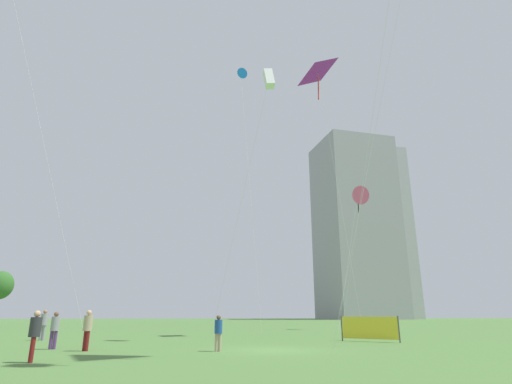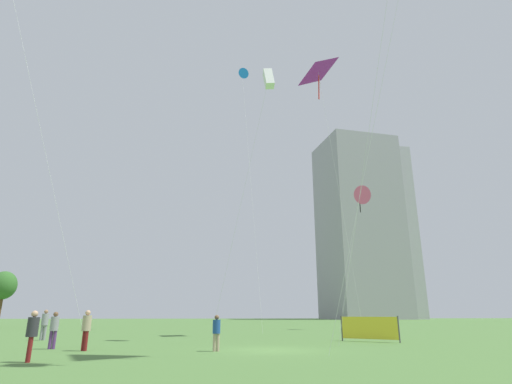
{
  "view_description": "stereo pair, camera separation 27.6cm",
  "coord_description": "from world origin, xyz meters",
  "px_view_note": "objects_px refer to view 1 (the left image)",
  "views": [
    {
      "loc": [
        -3.3,
        -19.53,
        1.58
      ],
      "look_at": [
        0.38,
        8.17,
        10.01
      ],
      "focal_mm": 28.46,
      "sensor_mm": 36.0,
      "label": 1
    },
    {
      "loc": [
        -3.02,
        -19.56,
        1.58
      ],
      "look_at": [
        0.38,
        8.17,
        10.01
      ],
      "focal_mm": 28.46,
      "sensor_mm": 36.0,
      "label": 2
    }
  ],
  "objects_px": {
    "kite_flying_2": "(241,75)",
    "event_banner": "(369,328)",
    "person_standing_3": "(44,323)",
    "person_standing_2": "(55,327)",
    "person_standing_4": "(35,332)",
    "park_tree_0": "(0,286)",
    "kite_flying_3": "(318,73)",
    "distant_highrise_1": "(355,227)",
    "distant_highrise_0": "(373,233)",
    "kite_flying_0": "(358,195)",
    "kite_flying_4": "(269,79)",
    "person_standing_0": "(218,330)",
    "person_standing_1": "(88,327)"
  },
  "relations": [
    {
      "from": "person_standing_3",
      "to": "kite_flying_2",
      "type": "distance_m",
      "value": 36.45
    },
    {
      "from": "kite_flying_2",
      "to": "distant_highrise_1",
      "type": "xyz_separation_m",
      "value": [
        47.95,
        86.49,
        -0.24
      ]
    },
    {
      "from": "person_standing_1",
      "to": "distant_highrise_0",
      "type": "relative_size",
      "value": 0.03
    },
    {
      "from": "kite_flying_4",
      "to": "person_standing_1",
      "type": "bearing_deg",
      "value": -151.04
    },
    {
      "from": "person_standing_2",
      "to": "distant_highrise_1",
      "type": "distance_m",
      "value": 128.02
    },
    {
      "from": "kite_flying_2",
      "to": "event_banner",
      "type": "bearing_deg",
      "value": -72.93
    },
    {
      "from": "kite_flying_0",
      "to": "park_tree_0",
      "type": "height_order",
      "value": "kite_flying_0"
    },
    {
      "from": "kite_flying_2",
      "to": "park_tree_0",
      "type": "distance_m",
      "value": 40.38
    },
    {
      "from": "distant_highrise_0",
      "to": "event_banner",
      "type": "distance_m",
      "value": 126.02
    },
    {
      "from": "distant_highrise_0",
      "to": "distant_highrise_1",
      "type": "relative_size",
      "value": 0.97
    },
    {
      "from": "person_standing_4",
      "to": "kite_flying_0",
      "type": "relative_size",
      "value": 0.11
    },
    {
      "from": "person_standing_2",
      "to": "person_standing_4",
      "type": "height_order",
      "value": "person_standing_4"
    },
    {
      "from": "kite_flying_2",
      "to": "event_banner",
      "type": "height_order",
      "value": "kite_flying_2"
    },
    {
      "from": "person_standing_2",
      "to": "event_banner",
      "type": "distance_m",
      "value": 17.29
    },
    {
      "from": "person_standing_4",
      "to": "kite_flying_3",
      "type": "height_order",
      "value": "kite_flying_3"
    },
    {
      "from": "person_standing_3",
      "to": "event_banner",
      "type": "xyz_separation_m",
      "value": [
        19.96,
        -3.88,
        -0.28
      ]
    },
    {
      "from": "person_standing_0",
      "to": "kite_flying_4",
      "type": "distance_m",
      "value": 18.29
    },
    {
      "from": "person_standing_0",
      "to": "park_tree_0",
      "type": "relative_size",
      "value": 0.23
    },
    {
      "from": "park_tree_0",
      "to": "event_banner",
      "type": "relative_size",
      "value": 2.5
    },
    {
      "from": "person_standing_3",
      "to": "kite_flying_3",
      "type": "xyz_separation_m",
      "value": [
        19.28,
        1.68,
        20.89
      ]
    },
    {
      "from": "person_standing_1",
      "to": "kite_flying_0",
      "type": "height_order",
      "value": "kite_flying_0"
    },
    {
      "from": "person_standing_4",
      "to": "distant_highrise_1",
      "type": "height_order",
      "value": "distant_highrise_1"
    },
    {
      "from": "person_standing_2",
      "to": "person_standing_4",
      "type": "xyz_separation_m",
      "value": [
        1.16,
        -5.63,
        0.01
      ]
    },
    {
      "from": "person_standing_1",
      "to": "kite_flying_2",
      "type": "bearing_deg",
      "value": -66.8
    },
    {
      "from": "kite_flying_3",
      "to": "distant_highrise_1",
      "type": "bearing_deg",
      "value": 67.2
    },
    {
      "from": "kite_flying_0",
      "to": "distant_highrise_0",
      "type": "height_order",
      "value": "distant_highrise_0"
    },
    {
      "from": "person_standing_4",
      "to": "kite_flying_2",
      "type": "distance_m",
      "value": 42.61
    },
    {
      "from": "event_banner",
      "to": "kite_flying_4",
      "type": "bearing_deg",
      "value": 173.71
    },
    {
      "from": "person_standing_3",
      "to": "person_standing_4",
      "type": "distance_m",
      "value": 13.47
    },
    {
      "from": "person_standing_2",
      "to": "distant_highrise_1",
      "type": "relative_size",
      "value": 0.03
    },
    {
      "from": "person_standing_2",
      "to": "kite_flying_3",
      "type": "distance_m",
      "value": 28.0
    },
    {
      "from": "person_standing_3",
      "to": "person_standing_4",
      "type": "relative_size",
      "value": 1.09
    },
    {
      "from": "person_standing_3",
      "to": "kite_flying_2",
      "type": "relative_size",
      "value": 0.06
    },
    {
      "from": "person_standing_4",
      "to": "kite_flying_4",
      "type": "relative_size",
      "value": 0.09
    },
    {
      "from": "park_tree_0",
      "to": "distant_highrise_1",
      "type": "relative_size",
      "value": 0.11
    },
    {
      "from": "distant_highrise_1",
      "to": "kite_flying_2",
      "type": "bearing_deg",
      "value": -126.18
    },
    {
      "from": "person_standing_2",
      "to": "park_tree_0",
      "type": "height_order",
      "value": "park_tree_0"
    },
    {
      "from": "park_tree_0",
      "to": "event_banner",
      "type": "xyz_separation_m",
      "value": [
        35.24,
        -31.29,
        -4.21
      ]
    },
    {
      "from": "person_standing_0",
      "to": "kite_flying_3",
      "type": "distance_m",
      "value": 25.28
    },
    {
      "from": "person_standing_4",
      "to": "distant_highrise_0",
      "type": "xyz_separation_m",
      "value": [
        65.99,
        120.9,
        28.56
      ]
    },
    {
      "from": "person_standing_2",
      "to": "kite_flying_4",
      "type": "distance_m",
      "value": 20.53
    },
    {
      "from": "person_standing_3",
      "to": "park_tree_0",
      "type": "bearing_deg",
      "value": -62.81
    },
    {
      "from": "person_standing_4",
      "to": "distant_highrise_1",
      "type": "bearing_deg",
      "value": 134.43
    },
    {
      "from": "person_standing_4",
      "to": "event_banner",
      "type": "height_order",
      "value": "person_standing_4"
    },
    {
      "from": "person_standing_4",
      "to": "park_tree_0",
      "type": "relative_size",
      "value": 0.25
    },
    {
      "from": "person_standing_3",
      "to": "park_tree_0",
      "type": "distance_m",
      "value": 31.62
    },
    {
      "from": "kite_flying_2",
      "to": "distant_highrise_1",
      "type": "height_order",
      "value": "distant_highrise_1"
    },
    {
      "from": "person_standing_0",
      "to": "person_standing_2",
      "type": "bearing_deg",
      "value": 161.3
    },
    {
      "from": "park_tree_0",
      "to": "event_banner",
      "type": "bearing_deg",
      "value": -41.6
    },
    {
      "from": "event_banner",
      "to": "person_standing_1",
      "type": "bearing_deg",
      "value": -163.49
    }
  ]
}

